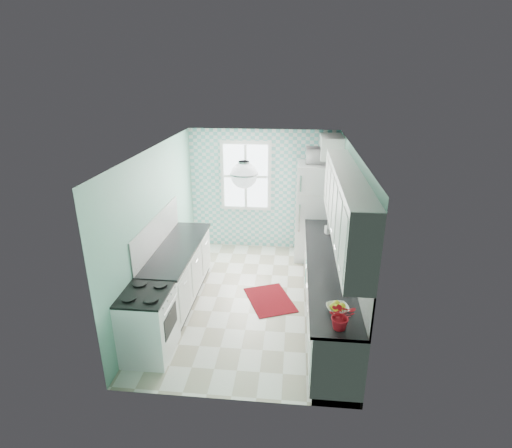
# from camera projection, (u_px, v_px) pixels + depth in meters

# --- Properties ---
(floor) EXTENTS (3.00, 4.40, 0.02)m
(floor) POSITION_uv_depth(u_px,v_px,m) (252.00, 299.00, 6.68)
(floor) COLOR white
(floor) RESTS_ON ground
(ceiling) EXTENTS (3.00, 4.40, 0.02)m
(ceiling) POSITION_uv_depth(u_px,v_px,m) (251.00, 149.00, 5.77)
(ceiling) COLOR white
(ceiling) RESTS_ON wall_back
(wall_back) EXTENTS (3.00, 0.02, 2.50)m
(wall_back) POSITION_uv_depth(u_px,v_px,m) (263.00, 190.00, 8.28)
(wall_back) COLOR #75B49E
(wall_back) RESTS_ON floor
(wall_front) EXTENTS (3.00, 0.02, 2.50)m
(wall_front) POSITION_uv_depth(u_px,v_px,m) (228.00, 308.00, 4.17)
(wall_front) COLOR #75B49E
(wall_front) RESTS_ON floor
(wall_left) EXTENTS (0.02, 4.40, 2.50)m
(wall_left) POSITION_uv_depth(u_px,v_px,m) (157.00, 226.00, 6.36)
(wall_left) COLOR #75B49E
(wall_left) RESTS_ON floor
(wall_right) EXTENTS (0.02, 4.40, 2.50)m
(wall_right) POSITION_uv_depth(u_px,v_px,m) (349.00, 233.00, 6.08)
(wall_right) COLOR #75B49E
(wall_right) RESTS_ON floor
(accent_wall) EXTENTS (3.00, 0.01, 2.50)m
(accent_wall) POSITION_uv_depth(u_px,v_px,m) (263.00, 190.00, 8.26)
(accent_wall) COLOR #6BC2BC
(accent_wall) RESTS_ON wall_back
(window) EXTENTS (1.04, 0.05, 1.44)m
(window) POSITION_uv_depth(u_px,v_px,m) (246.00, 176.00, 8.15)
(window) COLOR white
(window) RESTS_ON wall_back
(backsplash_right) EXTENTS (0.02, 3.60, 0.51)m
(backsplash_right) POSITION_uv_depth(u_px,v_px,m) (351.00, 247.00, 5.73)
(backsplash_right) COLOR white
(backsplash_right) RESTS_ON wall_right
(backsplash_left) EXTENTS (0.02, 2.15, 0.51)m
(backsplash_left) POSITION_uv_depth(u_px,v_px,m) (157.00, 231.00, 6.31)
(backsplash_left) COLOR white
(backsplash_left) RESTS_ON wall_left
(upper_cabinets_right) EXTENTS (0.33, 3.20, 0.90)m
(upper_cabinets_right) POSITION_uv_depth(u_px,v_px,m) (346.00, 205.00, 5.31)
(upper_cabinets_right) COLOR white
(upper_cabinets_right) RESTS_ON wall_right
(upper_cabinet_fridge) EXTENTS (0.40, 0.74, 0.40)m
(upper_cabinet_fridge) POSITION_uv_depth(u_px,v_px,m) (331.00, 146.00, 7.44)
(upper_cabinet_fridge) COLOR white
(upper_cabinet_fridge) RESTS_ON wall_right
(ceiling_light) EXTENTS (0.34, 0.34, 0.35)m
(ceiling_light) POSITION_uv_depth(u_px,v_px,m) (244.00, 175.00, 5.09)
(ceiling_light) COLOR silver
(ceiling_light) RESTS_ON ceiling
(base_cabinets_right) EXTENTS (0.60, 3.60, 0.90)m
(base_cabinets_right) POSITION_uv_depth(u_px,v_px,m) (327.00, 291.00, 6.03)
(base_cabinets_right) COLOR white
(base_cabinets_right) RESTS_ON floor
(countertop_right) EXTENTS (0.63, 3.60, 0.04)m
(countertop_right) POSITION_uv_depth(u_px,v_px,m) (328.00, 263.00, 5.86)
(countertop_right) COLOR black
(countertop_right) RESTS_ON base_cabinets_right
(base_cabinets_left) EXTENTS (0.60, 2.15, 0.90)m
(base_cabinets_left) POSITION_uv_depth(u_px,v_px,m) (178.00, 274.00, 6.55)
(base_cabinets_left) COLOR white
(base_cabinets_left) RESTS_ON floor
(countertop_left) EXTENTS (0.63, 2.15, 0.04)m
(countertop_left) POSITION_uv_depth(u_px,v_px,m) (177.00, 248.00, 6.38)
(countertop_left) COLOR black
(countertop_left) RESTS_ON base_cabinets_left
(fridge) EXTENTS (0.84, 0.83, 1.93)m
(fridge) POSITION_uv_depth(u_px,v_px,m) (317.00, 211.00, 7.89)
(fridge) COLOR white
(fridge) RESTS_ON floor
(stove) EXTENTS (0.61, 0.76, 0.91)m
(stove) POSITION_uv_depth(u_px,v_px,m) (149.00, 322.00, 5.24)
(stove) COLOR silver
(stove) RESTS_ON floor
(sink) EXTENTS (0.44, 0.37, 0.53)m
(sink) POSITION_uv_depth(u_px,v_px,m) (326.00, 240.00, 6.62)
(sink) COLOR silver
(sink) RESTS_ON countertop_right
(rug) EXTENTS (0.97, 1.12, 0.02)m
(rug) POSITION_uv_depth(u_px,v_px,m) (270.00, 300.00, 6.63)
(rug) COLOR #760206
(rug) RESTS_ON floor
(dish_towel) EXTENTS (0.07, 0.23, 0.35)m
(dish_towel) POSITION_uv_depth(u_px,v_px,m) (306.00, 271.00, 6.57)
(dish_towel) COLOR #58BDA4
(dish_towel) RESTS_ON base_cabinets_right
(fruit_bowl) EXTENTS (0.30, 0.30, 0.06)m
(fruit_bowl) POSITION_uv_depth(u_px,v_px,m) (337.00, 308.00, 4.66)
(fruit_bowl) COLOR silver
(fruit_bowl) RESTS_ON countertop_right
(potted_plant) EXTENTS (0.33, 0.29, 0.32)m
(potted_plant) POSITION_uv_depth(u_px,v_px,m) (341.00, 316.00, 4.30)
(potted_plant) COLOR #A61012
(potted_plant) RESTS_ON countertop_right
(soap_bottle) EXTENTS (0.12, 0.12, 0.21)m
(soap_bottle) POSITION_uv_depth(u_px,v_px,m) (328.00, 228.00, 6.85)
(soap_bottle) COLOR #84A3B0
(soap_bottle) RESTS_ON countertop_right
(microwave) EXTENTS (0.53, 0.37, 0.29)m
(microwave) POSITION_uv_depth(u_px,v_px,m) (320.00, 156.00, 7.49)
(microwave) COLOR white
(microwave) RESTS_ON fridge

